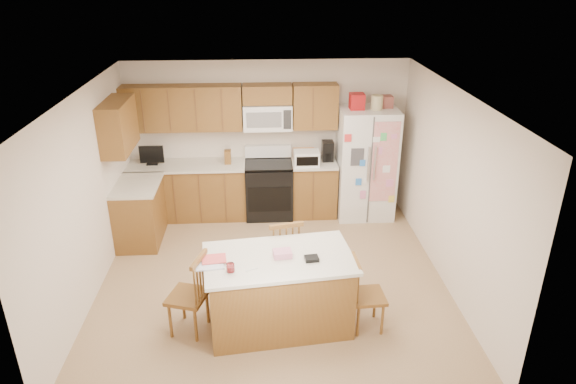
{
  "coord_description": "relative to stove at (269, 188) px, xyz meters",
  "views": [
    {
      "loc": [
        -0.13,
        -5.8,
        3.85
      ],
      "look_at": [
        0.22,
        0.35,
        1.1
      ],
      "focal_mm": 32.0,
      "sensor_mm": 36.0,
      "label": 1
    }
  ],
  "objects": [
    {
      "name": "windsor_chair_back",
      "position": [
        0.13,
        -2.18,
        0.01
      ],
      "size": [
        0.52,
        0.5,
        1.02
      ],
      "color": "brown",
      "rests_on": "ground"
    },
    {
      "name": "windsor_chair_right",
      "position": [
        1.02,
        -2.99,
        -0.05
      ],
      "size": [
        0.39,
        0.41,
        0.9
      ],
      "color": "brown",
      "rests_on": "ground"
    },
    {
      "name": "room_shell",
      "position": [
        0.0,
        -1.94,
        0.97
      ],
      "size": [
        4.6,
        4.6,
        2.52
      ],
      "color": "beige",
      "rests_on": "ground"
    },
    {
      "name": "ground",
      "position": [
        0.0,
        -1.94,
        -0.47
      ],
      "size": [
        4.5,
        4.5,
        0.0
      ],
      "primitive_type": "plane",
      "color": "#946F48",
      "rests_on": "ground"
    },
    {
      "name": "refrigerator",
      "position": [
        1.57,
        -0.06,
        0.45
      ],
      "size": [
        0.9,
        0.79,
        2.04
      ],
      "color": "white",
      "rests_on": "ground"
    },
    {
      "name": "cabinetry",
      "position": [
        -0.98,
        -0.15,
        0.44
      ],
      "size": [
        3.36,
        1.56,
        2.15
      ],
      "color": "brown",
      "rests_on": "ground"
    },
    {
      "name": "windsor_chair_left",
      "position": [
        -0.95,
        -2.93,
        -0.01
      ],
      "size": [
        0.51,
        0.52,
        0.98
      ],
      "color": "brown",
      "rests_on": "ground"
    },
    {
      "name": "island",
      "position": [
        0.04,
        -2.88,
        -0.02
      ],
      "size": [
        1.78,
        1.14,
        0.99
      ],
      "color": "brown",
      "rests_on": "ground"
    },
    {
      "name": "stove",
      "position": [
        0.0,
        0.0,
        0.0
      ],
      "size": [
        0.76,
        0.65,
        1.13
      ],
      "color": "black",
      "rests_on": "ground"
    }
  ]
}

